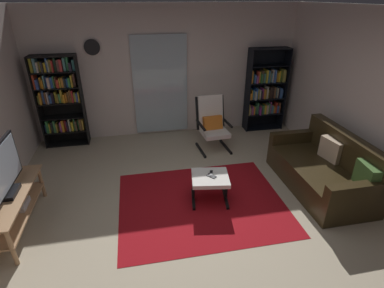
% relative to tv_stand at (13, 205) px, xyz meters
% --- Properties ---
extents(ground_plane, '(7.02, 7.02, 0.00)m').
position_rel_tv_stand_xyz_m(ground_plane, '(2.31, -0.25, -0.34)').
color(ground_plane, '#B9AA8E').
extents(wall_back, '(5.60, 0.06, 2.60)m').
position_rel_tv_stand_xyz_m(wall_back, '(2.31, 2.65, 0.96)').
color(wall_back, silver).
rests_on(wall_back, ground).
extents(glass_door_panel, '(1.10, 0.01, 2.00)m').
position_rel_tv_stand_xyz_m(glass_door_panel, '(2.16, 2.59, 0.71)').
color(glass_door_panel, silver).
extents(area_rug, '(2.36, 1.92, 0.01)m').
position_rel_tv_stand_xyz_m(area_rug, '(2.45, 0.01, -0.34)').
color(area_rug, maroon).
rests_on(area_rug, ground).
extents(tv_stand, '(0.43, 1.40, 0.52)m').
position_rel_tv_stand_xyz_m(tv_stand, '(0.00, 0.00, 0.00)').
color(tv_stand, tan).
rests_on(tv_stand, ground).
extents(television, '(0.20, 1.04, 0.64)m').
position_rel_tv_stand_xyz_m(television, '(0.00, -0.01, 0.49)').
color(television, black).
rests_on(television, tv_stand).
extents(bookshelf_near_tv, '(0.81, 0.30, 1.76)m').
position_rel_tv_stand_xyz_m(bookshelf_near_tv, '(0.21, 2.44, 0.64)').
color(bookshelf_near_tv, black).
rests_on(bookshelf_near_tv, ground).
extents(bookshelf_near_sofa, '(0.84, 0.30, 1.76)m').
position_rel_tv_stand_xyz_m(bookshelf_near_sofa, '(4.39, 2.44, 0.52)').
color(bookshelf_near_sofa, black).
rests_on(bookshelf_near_sofa, ground).
extents(leather_sofa, '(0.91, 1.76, 0.88)m').
position_rel_tv_stand_xyz_m(leather_sofa, '(4.39, 0.05, -0.04)').
color(leather_sofa, '#322714').
rests_on(leather_sofa, ground).
extents(lounge_armchair, '(0.61, 0.69, 1.02)m').
position_rel_tv_stand_xyz_m(lounge_armchair, '(3.04, 1.72, 0.19)').
color(lounge_armchair, black).
rests_on(lounge_armchair, ground).
extents(ottoman, '(0.59, 0.55, 0.42)m').
position_rel_tv_stand_xyz_m(ottoman, '(2.58, 0.06, -0.00)').
color(ottoman, white).
rests_on(ottoman, ground).
extents(tv_remote, '(0.08, 0.15, 0.02)m').
position_rel_tv_stand_xyz_m(tv_remote, '(2.60, 0.11, 0.08)').
color(tv_remote, black).
rests_on(tv_remote, ottoman).
extents(cell_phone, '(0.14, 0.15, 0.01)m').
position_rel_tv_stand_xyz_m(cell_phone, '(2.59, 0.05, 0.08)').
color(cell_phone, black).
rests_on(cell_phone, ottoman).
extents(wall_clock, '(0.29, 0.03, 0.29)m').
position_rel_tv_stand_xyz_m(wall_clock, '(0.92, 2.58, 1.51)').
color(wall_clock, silver).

